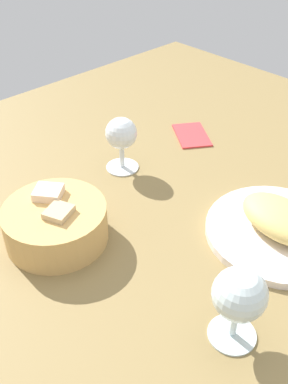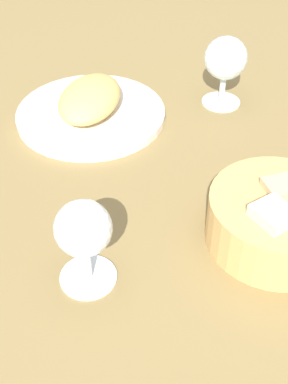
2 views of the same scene
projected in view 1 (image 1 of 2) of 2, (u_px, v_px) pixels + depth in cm
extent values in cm
cube|color=olive|center=(194.00, 235.00, 78.17)|extent=(140.00, 140.00, 2.00)
cylinder|color=white|center=(278.00, 232.00, 76.34)|extent=(24.81, 24.81, 1.40)
ellipsoid|color=tan|center=(281.00, 219.00, 74.52)|extent=(16.33, 11.60, 4.61)
cylinder|color=tan|center=(56.00, 224.00, 74.16)|extent=(17.29, 17.29, 6.53)
cube|color=beige|center=(49.00, 200.00, 75.34)|extent=(6.13, 6.06, 4.57)
cube|color=tan|center=(60.00, 220.00, 71.63)|extent=(5.14, 5.37, 4.23)
cylinder|color=silver|center=(122.00, 166.00, 93.11)|extent=(6.77, 6.77, 0.60)
cylinder|color=silver|center=(122.00, 156.00, 91.59)|extent=(1.00, 1.00, 4.45)
sphere|color=silver|center=(121.00, 133.00, 88.30)|extent=(6.42, 6.42, 6.42)
cylinder|color=silver|center=(232.00, 334.00, 60.58)|extent=(6.67, 6.67, 0.60)
cylinder|color=silver|center=(234.00, 323.00, 59.11)|extent=(1.00, 1.00, 4.29)
sphere|color=silver|center=(240.00, 294.00, 55.65)|extent=(7.16, 7.16, 7.16)
cube|color=#D4383A|center=(192.00, 134.00, 103.63)|extent=(13.03, 11.94, 0.80)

